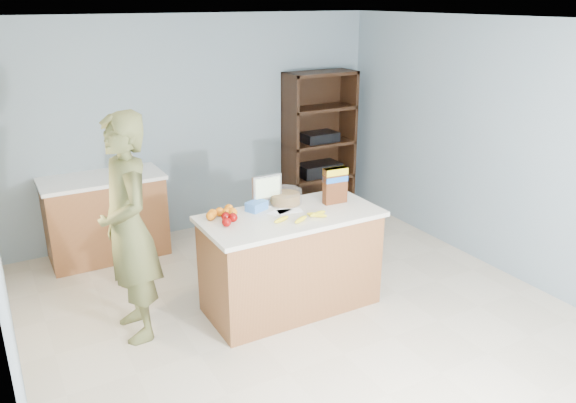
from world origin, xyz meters
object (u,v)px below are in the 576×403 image
shelving_unit (317,145)px  tv (267,188)px  person (128,229)px  cereal_box (335,183)px  counter_peninsula (291,265)px

shelving_unit → tv: (-1.63, -1.75, 0.19)m
person → cereal_box: person is taller
counter_peninsula → person: 1.45m
cereal_box → tv: bearing=156.3°
person → counter_peninsula: bearing=76.7°
tv → cereal_box: 0.62m
counter_peninsula → tv: bearing=104.3°
counter_peninsula → tv: 0.71m
person → tv: person is taller
shelving_unit → person: size_ratio=0.96×
shelving_unit → person: bearing=-148.2°
tv → cereal_box: (0.56, -0.25, 0.03)m
counter_peninsula → tv: tv is taller
counter_peninsula → shelving_unit: size_ratio=0.87×
counter_peninsula → cereal_box: size_ratio=4.74×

